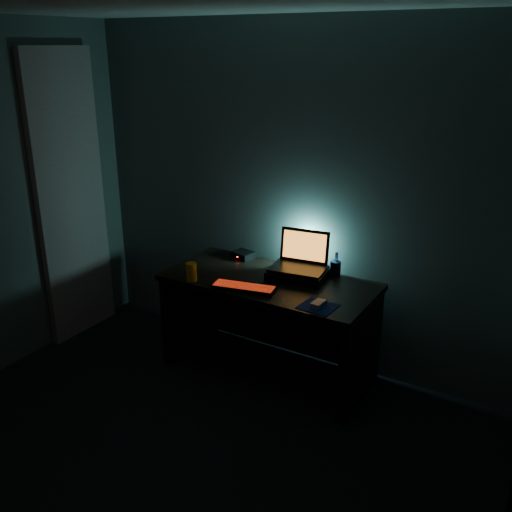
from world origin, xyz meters
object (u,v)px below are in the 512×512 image
(laptop, at_px, (301,259))
(pen_cup, at_px, (335,269))
(juice_glass, at_px, (192,272))
(keyboard, at_px, (244,287))
(mouse, at_px, (318,304))
(router, at_px, (243,255))

(laptop, bearing_deg, pen_cup, 19.16)
(laptop, relative_size, juice_glass, 3.19)
(keyboard, relative_size, mouse, 4.31)
(laptop, bearing_deg, mouse, -58.71)
(laptop, height_order, juice_glass, laptop)
(pen_cup, bearing_deg, laptop, -153.30)
(router, bearing_deg, laptop, 3.32)
(keyboard, bearing_deg, pen_cup, 38.83)
(mouse, xyz_separation_m, pen_cup, (-0.11, 0.53, 0.04))
(laptop, height_order, keyboard, laptop)
(juice_glass, bearing_deg, laptop, 38.34)
(router, bearing_deg, pen_cup, 14.21)
(juice_glass, bearing_deg, mouse, 3.93)
(laptop, relative_size, router, 2.30)
(keyboard, bearing_deg, juice_glass, 176.30)
(juice_glass, bearing_deg, pen_cup, 35.53)
(juice_glass, relative_size, router, 0.72)
(mouse, bearing_deg, pen_cup, 106.05)
(mouse, relative_size, router, 0.59)
(keyboard, bearing_deg, router, 110.53)
(mouse, bearing_deg, juice_glass, -172.23)
(laptop, bearing_deg, juice_glass, -149.20)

